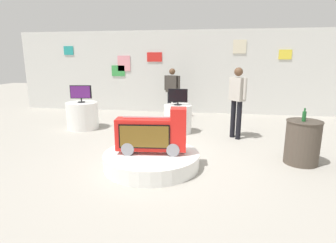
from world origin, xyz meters
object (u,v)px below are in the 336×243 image
(tv_on_center_rear, at_px, (81,93))
(tv_on_left_rear, at_px, (178,96))
(novelty_firetruck_tv, at_px, (152,135))
(side_table_round, at_px, (302,142))
(bottle_on_side_table, at_px, (304,116))
(shopper_browsing_rear, at_px, (237,97))
(main_display_pedestal, at_px, (151,160))
(shopper_browsing_near_truck, at_px, (172,89))
(display_pedestal_left_rear, at_px, (178,119))
(display_pedestal_center_rear, at_px, (82,116))

(tv_on_center_rear, bearing_deg, tv_on_left_rear, -0.23)
(novelty_firetruck_tv, height_order, side_table_round, novelty_firetruck_tv)
(bottle_on_side_table, xyz_separation_m, shopper_browsing_rear, (-1.03, 1.54, 0.10))
(main_display_pedestal, relative_size, side_table_round, 2.11)
(shopper_browsing_near_truck, bearing_deg, tv_on_left_rear, -77.45)
(display_pedestal_left_rear, bearing_deg, novelty_firetruck_tv, -93.51)
(side_table_round, relative_size, bottle_on_side_table, 3.38)
(main_display_pedestal, relative_size, bottle_on_side_table, 7.13)
(display_pedestal_left_rear, xyz_separation_m, display_pedestal_center_rear, (-2.64, 0.01, 0.00))
(shopper_browsing_rear, bearing_deg, bottle_on_side_table, -56.26)
(main_display_pedestal, relative_size, novelty_firetruck_tv, 1.37)
(main_display_pedestal, distance_m, side_table_round, 2.76)
(shopper_browsing_near_truck, relative_size, shopper_browsing_rear, 0.94)
(display_pedestal_left_rear, bearing_deg, shopper_browsing_near_truck, 102.57)
(display_pedestal_center_rear, bearing_deg, tv_on_center_rear, -100.40)
(side_table_round, bearing_deg, main_display_pedestal, -167.33)
(tv_on_left_rear, relative_size, tv_on_center_rear, 0.88)
(tv_on_center_rear, height_order, shopper_browsing_rear, shopper_browsing_rear)
(main_display_pedestal, distance_m, novelty_firetruck_tv, 0.47)
(tv_on_left_rear, xyz_separation_m, shopper_browsing_near_truck, (-0.42, 1.88, -0.02))
(novelty_firetruck_tv, relative_size, shopper_browsing_near_truck, 0.78)
(display_pedestal_left_rear, relative_size, shopper_browsing_rear, 0.43)
(display_pedestal_left_rear, height_order, bottle_on_side_table, bottle_on_side_table)
(tv_on_left_rear, bearing_deg, display_pedestal_center_rear, 179.68)
(tv_on_left_rear, bearing_deg, display_pedestal_left_rear, 92.70)
(display_pedestal_center_rear, bearing_deg, tv_on_left_rear, -0.32)
(display_pedestal_center_rear, bearing_deg, bottle_on_side_table, -19.86)
(shopper_browsing_near_truck, bearing_deg, display_pedestal_center_rear, -140.03)
(side_table_round, distance_m, shopper_browsing_rear, 1.93)
(main_display_pedestal, height_order, tv_on_left_rear, tv_on_left_rear)
(tv_on_center_rear, bearing_deg, side_table_round, -19.24)
(main_display_pedestal, bearing_deg, display_pedestal_center_rear, 135.75)
(tv_on_center_rear, distance_m, shopper_browsing_near_truck, 2.91)
(main_display_pedestal, bearing_deg, side_table_round, 12.67)
(novelty_firetruck_tv, distance_m, shopper_browsing_rear, 2.67)
(tv_on_left_rear, distance_m, display_pedestal_center_rear, 2.71)
(tv_on_left_rear, distance_m, side_table_round, 3.13)
(tv_on_left_rear, distance_m, shopper_browsing_near_truck, 1.92)
(novelty_firetruck_tv, xyz_separation_m, tv_on_center_rear, (-2.50, 2.41, 0.39))
(shopper_browsing_near_truck, distance_m, shopper_browsing_rear, 2.86)
(display_pedestal_left_rear, distance_m, tv_on_left_rear, 0.59)
(display_pedestal_center_rear, xyz_separation_m, shopper_browsing_near_truck, (2.22, 1.86, 0.57))
(main_display_pedestal, xyz_separation_m, tv_on_center_rear, (-2.47, 2.40, 0.86))
(display_pedestal_left_rear, distance_m, tv_on_center_rear, 2.72)
(tv_on_center_rear, height_order, side_table_round, tv_on_center_rear)
(main_display_pedestal, height_order, tv_on_center_rear, tv_on_center_rear)
(display_pedestal_left_rear, distance_m, shopper_browsing_near_truck, 2.00)
(novelty_firetruck_tv, distance_m, shopper_browsing_near_truck, 4.30)
(display_pedestal_center_rear, bearing_deg, novelty_firetruck_tv, -44.02)
(tv_on_left_rear, bearing_deg, bottle_on_side_table, -36.53)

